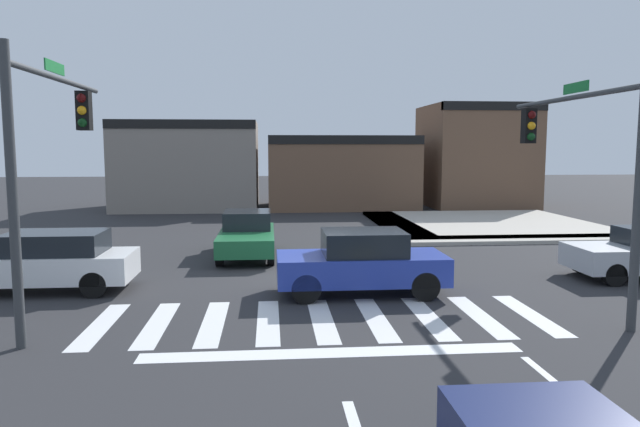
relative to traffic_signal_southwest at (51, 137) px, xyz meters
The scene contains 10 objects.
ground_plane 7.79m from the traffic_signal_southwest, 34.17° to the left, with size 120.00×120.00×0.00m, color #2B2B2D.
crosswalk_near 6.83m from the traffic_signal_southwest, ahead, with size 9.58×3.19×0.01m.
bike_detector_marking 10.21m from the traffic_signal_southwest, 36.29° to the right, with size 1.15×1.15×0.01m.
curb_corner_northeast 19.69m from the traffic_signal_southwest, 43.17° to the left, with size 10.00×10.60×0.15m.
storefront_row 24.37m from the traffic_signal_southwest, 70.38° to the left, with size 24.83×6.65×6.26m.
traffic_signal_southwest is the anchor object (origin of this frame).
traffic_signal_southeast 11.66m from the traffic_signal_southwest, ahead, with size 0.32×5.76×5.38m.
car_blue 7.57m from the traffic_signal_southwest, 11.84° to the left, with size 4.15×1.79×1.59m.
car_white 4.09m from the traffic_signal_southwest, 117.73° to the left, with size 4.79×1.77×1.51m.
car_green 8.42m from the traffic_signal_southwest, 61.35° to the left, with size 1.79×4.33×1.47m.
Camera 1 is at (-1.08, -16.39, 3.61)m, focal length 32.58 mm.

